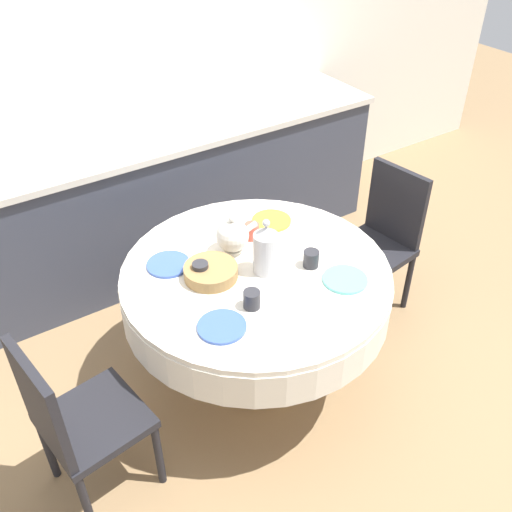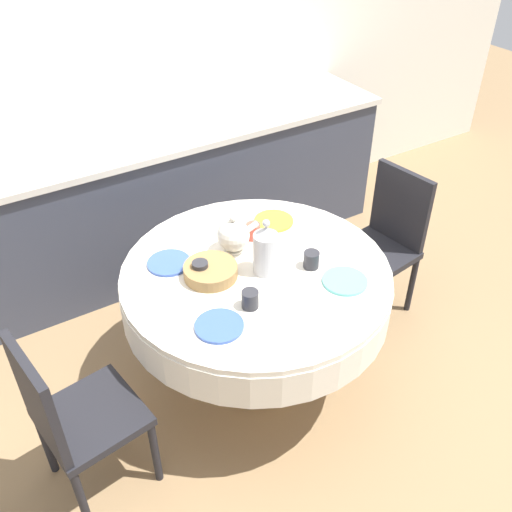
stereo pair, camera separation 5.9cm
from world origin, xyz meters
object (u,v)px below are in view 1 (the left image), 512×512
at_px(teapot, 233,236).
at_px(coffee_carafe, 266,249).
at_px(chair_left, 381,236).
at_px(chair_right, 74,419).

bearing_deg(teapot, coffee_carafe, -77.88).
relative_size(chair_left, teapot, 4.07).
height_order(chair_left, coffee_carafe, coffee_carafe).
relative_size(chair_right, coffee_carafe, 3.16).
distance_m(chair_left, chair_right, 1.97).
distance_m(chair_right, teapot, 1.08).
bearing_deg(coffee_carafe, chair_left, 10.23).
distance_m(chair_left, teapot, 1.05).
distance_m(coffee_carafe, teapot, 0.22).
height_order(chair_right, coffee_carafe, coffee_carafe).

